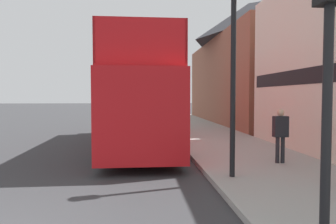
# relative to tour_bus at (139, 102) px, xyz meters

# --- Properties ---
(ground_plane) EXTENTS (144.00, 144.00, 0.00)m
(ground_plane) POSITION_rel_tour_bus_xyz_m (-2.80, 11.00, -1.88)
(ground_plane) COLOR #333335
(sidewalk) EXTENTS (3.90, 108.00, 0.14)m
(sidewalk) POSITION_rel_tour_bus_xyz_m (3.66, 8.00, -1.81)
(sidewalk) COLOR #999993
(sidewalk) RESTS_ON ground_plane
(brick_terrace_rear) EXTENTS (6.00, 17.91, 9.38)m
(brick_terrace_rear) POSITION_rel_tour_bus_xyz_m (8.61, 11.19, 2.81)
(brick_terrace_rear) COLOR #935642
(brick_terrace_rear) RESTS_ON ground_plane
(tour_bus) EXTENTS (2.65, 11.05, 4.23)m
(tour_bus) POSITION_rel_tour_bus_xyz_m (0.00, 0.00, 0.00)
(tour_bus) COLOR red
(tour_bus) RESTS_ON ground_plane
(parked_car_ahead_of_bus) EXTENTS (1.90, 4.63, 1.50)m
(parked_car_ahead_of_bus) POSITION_rel_tour_bus_xyz_m (0.59, 7.62, -1.17)
(parked_car_ahead_of_bus) COLOR black
(parked_car_ahead_of_bus) RESTS_ON ground_plane
(pedestrian_third) EXTENTS (0.42, 0.23, 1.60)m
(pedestrian_third) POSITION_rel_tour_bus_xyz_m (4.15, -4.77, -0.78)
(pedestrian_third) COLOR #232328
(pedestrian_third) RESTS_ON sidewalk
(traffic_signal) EXTENTS (0.28, 0.42, 3.93)m
(traffic_signal) POSITION_rel_tour_bus_xyz_m (2.25, -10.30, 1.13)
(traffic_signal) COLOR black
(traffic_signal) RESTS_ON sidewalk
(lamp_post_nearest) EXTENTS (0.35, 0.35, 5.02)m
(lamp_post_nearest) POSITION_rel_tour_bus_xyz_m (2.27, -6.25, 1.70)
(lamp_post_nearest) COLOR black
(lamp_post_nearest) RESTS_ON sidewalk
(lamp_post_second) EXTENTS (0.35, 0.35, 5.13)m
(lamp_post_second) POSITION_rel_tour_bus_xyz_m (2.13, 2.11, 1.76)
(lamp_post_second) COLOR black
(lamp_post_second) RESTS_ON sidewalk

